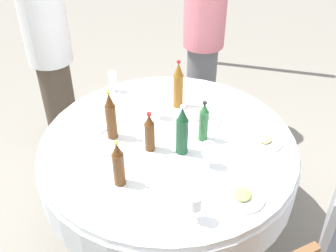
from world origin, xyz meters
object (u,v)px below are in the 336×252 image
Objects in this scene: wine_glass_outer at (112,79)px; dining_table at (168,159)px; wine_glass_near at (208,150)px; person_rear at (203,40)px; wine_glass_far at (195,204)px; wine_glass_front at (157,105)px; bottle_amber_near at (178,86)px; plate_mid at (202,118)px; bottle_dark_green_outer at (182,131)px; plate_west at (264,140)px; plate_right at (242,196)px; person_inner at (51,58)px; bottle_brown_rear at (150,133)px; bottle_brown_front at (118,165)px; bottle_green_north at (204,122)px; bottle_brown_inner at (111,116)px; plate_east at (92,123)px.

dining_table is at bearing 44.54° from wine_glass_outer.
wine_glass_near is 1.40m from person_rear.
wine_glass_front is at bearing -156.98° from wine_glass_far.
bottle_amber_near reaches higher than plate_mid.
bottle_dark_green_outer is 1.47× the size of plate_west.
wine_glass_outer is 0.66× the size of plate_right.
person_inner reaches higher than wine_glass_far.
bottle_dark_green_outer reaches higher than bottle_brown_rear.
plate_west is (-0.49, 0.76, -0.12)m from bottle_brown_front.
plate_right is at bearing 49.42° from dining_table.
bottle_brown_front is (0.45, -0.39, 0.00)m from bottle_green_north.
wine_glass_front is at bearing -83.92° from plate_mid.
bottle_brown_rear reaches higher than wine_glass_front.
bottle_brown_front is 0.50m from wine_glass_near.
bottle_brown_front is 0.76m from plate_mid.
wine_glass_far is 0.10× the size of person_rear.
bottle_brown_inner is 1.01× the size of bottle_dark_green_outer.
bottle_dark_green_outer is 2.14× the size of wine_glass_outer.
person_rear is (-1.60, -0.37, 0.10)m from plate_right.
bottle_amber_near reaches higher than plate_right.
person_inner is (-0.82, -1.15, -0.06)m from bottle_dark_green_outer.
person_rear is (-1.21, 0.08, 0.26)m from dining_table.
wine_glass_near is at bearing 75.00° from bottle_brown_inner.
bottle_dark_green_outer reaches higher than wine_glass_near.
bottle_green_north is 1.78× the size of wine_glass_outer.
wine_glass_near is at bearing 47.76° from wine_glass_outer.
person_rear reaches higher than wine_glass_far.
bottle_brown_front reaches higher than wine_glass_outer.
wine_glass_front is 1.07m from person_inner.
person_rear is at bearing 176.07° from dining_table.
dining_table is at bearing 135.69° from bottle_brown_rear.
bottle_brown_front is at bearing -95.73° from person_rear.
bottle_dark_green_outer is 2.28× the size of wine_glass_front.
bottle_brown_rear is 0.32m from wine_glass_front.
wine_glass_outer reaches higher than plate_west.
bottle_amber_near is at bearing -149.54° from plate_right.
dining_table is at bearing -74.91° from bottle_green_north.
bottle_brown_front is at bearing 21.81° from bottle_brown_inner.
bottle_brown_rear is 1.02× the size of plate_mid.
bottle_brown_front is 1.81× the size of wine_glass_near.
wine_glass_front is at bearing -97.23° from person_rear.
bottle_brown_inner is at bearing -105.00° from wine_glass_near.
wine_glass_outer is at bearing -133.19° from plate_right.
plate_right is 0.93× the size of plate_east.
bottle_dark_green_outer is (-0.31, 0.29, 0.02)m from bottle_brown_front.
bottle_brown_front reaches higher than plate_right.
person_rear is (-1.13, 0.59, 0.11)m from plate_east.
bottle_green_north reaches higher than plate_right.
bottle_brown_rear is 0.16× the size of person_inner.
wine_glass_near is at bearing 76.10° from bottle_brown_rear.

